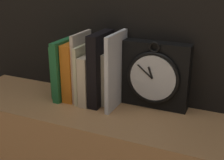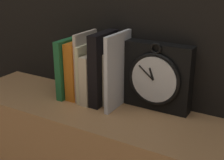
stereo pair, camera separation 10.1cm
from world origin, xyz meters
TOP-DOWN VIEW (x-y plane):
  - clock at (0.11, 0.11)m, footprint 0.23×0.07m
  - book_slot0_green at (-0.24, 0.07)m, footprint 0.02×0.13m
  - book_slot1_green at (-0.21, 0.06)m, footprint 0.03×0.15m
  - book_slot2_orange at (-0.18, 0.07)m, footprint 0.04×0.14m
  - book_slot3_cream at (-0.15, 0.07)m, footprint 0.01×0.13m
  - book_slot4_cream at (-0.13, 0.06)m, footprint 0.01×0.15m
  - book_slot5_cream at (-0.11, 0.06)m, footprint 0.03×0.15m
  - book_slot6_black at (-0.07, 0.06)m, footprint 0.04×0.15m
  - book_slot7_cream at (-0.04, 0.08)m, footprint 0.03×0.11m
  - book_slot8_white at (-0.01, 0.06)m, footprint 0.01×0.16m

SIDE VIEW (x-z plane):
  - book_slot5_cream at x=-0.11m, z-range 0.77..0.94m
  - book_slot7_cream at x=-0.04m, z-range 0.77..0.96m
  - book_slot0_green at x=-0.24m, z-range 0.77..0.96m
  - book_slot4_cream at x=-0.13m, z-range 0.77..0.98m
  - book_slot2_orange at x=-0.18m, z-range 0.77..0.98m
  - book_slot1_green at x=-0.21m, z-range 0.77..0.99m
  - clock at x=0.11m, z-range 0.76..1.00m
  - book_slot3_cream at x=-0.15m, z-range 0.77..1.01m
  - book_slot6_black at x=-0.07m, z-range 0.77..1.02m
  - book_slot8_white at x=-0.01m, z-range 0.77..1.03m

